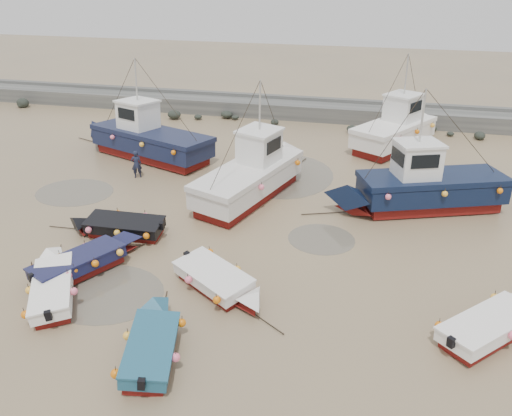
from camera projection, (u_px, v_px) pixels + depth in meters
The scene contains 17 objects.
ground at pixel (211, 257), 21.88m from camera, with size 120.00×120.00×0.00m, color #947B55.
seawall at pixel (292, 110), 40.74m from camera, with size 60.00×4.92×1.50m.
puddle_a at pixel (105, 293), 19.57m from camera, with size 4.72×4.72×0.01m, color #5E5749.
puddle_b at pixel (321, 239), 23.30m from camera, with size 3.14×3.14×0.01m, color #5E5749.
puddle_c at pixel (75, 192), 27.95m from camera, with size 4.38×4.38×0.01m, color #5E5749.
puddle_d at pixel (283, 175), 30.19m from camera, with size 6.01×6.01×0.01m, color #5E5749.
dinghy_0 at pixel (54, 282), 19.29m from camera, with size 3.65×5.64×1.43m.
dinghy_1 at pixel (86, 259), 20.74m from camera, with size 3.76×5.57×1.43m.
dinghy_2 at pixel (151, 341), 16.31m from camera, with size 2.35×5.39×1.43m.
dinghy_3 at pixel (497, 322), 17.16m from camera, with size 4.90×4.83×1.43m.
dinghy_4 at pixel (118, 224), 23.46m from camera, with size 5.95×2.00×1.43m.
dinghy_5 at pixel (220, 280), 19.39m from camera, with size 5.04×3.80×1.43m.
cabin_boat_0 at pixel (144, 138), 32.39m from camera, with size 11.25×5.97×6.22m.
cabin_boat_1 at pixel (255, 172), 27.11m from camera, with size 5.30×10.57×6.22m.
cabin_boat_2 at pixel (421, 186), 25.49m from camera, with size 10.31×5.36×6.22m.
cabin_boat_3 at pixel (399, 128), 34.00m from camera, with size 6.52×8.81×6.22m.
person at pixel (138, 177), 29.84m from camera, with size 0.61×0.40×1.68m, color #191D32.
Camera 1 is at (6.07, -17.66, 11.78)m, focal length 35.00 mm.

